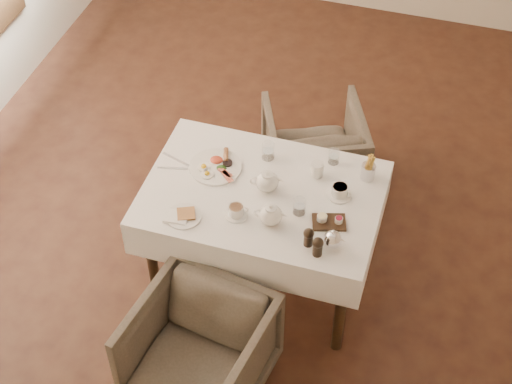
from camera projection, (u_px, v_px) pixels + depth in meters
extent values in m
plane|color=black|center=(278.00, 205.00, 5.19)|extent=(5.00, 5.00, 0.00)
cube|color=black|center=(262.00, 196.00, 4.25)|extent=(1.20, 0.80, 0.04)
cube|color=white|center=(262.00, 207.00, 4.31)|extent=(1.28, 0.88, 0.23)
cylinder|color=black|center=(194.00, 181.00, 4.85)|extent=(0.06, 0.06, 0.70)
cylinder|color=black|center=(366.00, 219.00, 4.63)|extent=(0.06, 0.06, 0.70)
cylinder|color=black|center=(153.00, 263.00, 4.40)|extent=(0.06, 0.06, 0.70)
cylinder|color=black|center=(341.00, 310.00, 4.18)|extent=(0.06, 0.06, 0.70)
imported|color=#453D33|center=(199.00, 352.00, 4.05)|extent=(0.76, 0.77, 0.61)
imported|color=#453D33|center=(314.00, 149.00, 5.15)|extent=(0.82, 0.83, 0.58)
cylinder|color=white|center=(216.00, 167.00, 4.35)|extent=(0.29, 0.29, 0.01)
ellipsoid|color=red|center=(216.00, 159.00, 4.37)|extent=(0.07, 0.07, 0.03)
cylinder|color=brown|center=(226.00, 155.00, 4.39)|extent=(0.06, 0.11, 0.03)
cylinder|color=black|center=(227.00, 163.00, 4.35)|extent=(0.05, 0.05, 0.02)
cube|color=#9D3324|center=(226.00, 175.00, 4.29)|extent=(0.10, 0.09, 0.01)
ellipsoid|color=#264C19|center=(221.00, 167.00, 4.33)|extent=(0.06, 0.05, 0.02)
cylinder|color=white|center=(184.00, 216.00, 4.09)|extent=(0.19, 0.19, 0.01)
cube|color=brown|center=(186.00, 214.00, 4.09)|extent=(0.12, 0.12, 0.01)
cube|color=white|center=(177.00, 217.00, 4.08)|extent=(0.13, 0.10, 0.02)
cylinder|color=white|center=(317.00, 169.00, 4.28)|extent=(0.08, 0.08, 0.08)
cylinder|color=white|center=(236.00, 214.00, 4.10)|extent=(0.13, 0.13, 0.01)
cylinder|color=white|center=(236.00, 210.00, 4.08)|extent=(0.10, 0.10, 0.05)
cylinder|color=#AD794E|center=(236.00, 207.00, 4.06)|extent=(0.07, 0.07, 0.00)
cylinder|color=white|center=(339.00, 195.00, 4.20)|extent=(0.14, 0.14, 0.01)
cylinder|color=white|center=(340.00, 190.00, 4.18)|extent=(0.11, 0.11, 0.06)
cylinder|color=#AD794E|center=(340.00, 187.00, 4.16)|extent=(0.08, 0.08, 0.00)
cylinder|color=silver|center=(268.00, 151.00, 4.38)|extent=(0.09, 0.09, 0.10)
cylinder|color=silver|center=(299.00, 206.00, 4.09)|extent=(0.08, 0.08, 0.09)
cylinder|color=silver|center=(334.00, 157.00, 4.35)|extent=(0.07, 0.07, 0.09)
cube|color=black|center=(329.00, 222.00, 4.06)|extent=(0.20, 0.16, 0.02)
cylinder|color=white|center=(322.00, 218.00, 4.05)|extent=(0.05, 0.05, 0.03)
cylinder|color=maroon|center=(339.00, 220.00, 4.04)|extent=(0.04, 0.04, 0.03)
cylinder|color=silver|center=(368.00, 172.00, 4.27)|extent=(0.08, 0.08, 0.09)
cube|color=silver|center=(177.00, 160.00, 4.39)|extent=(0.20, 0.08, 0.00)
cube|color=silver|center=(173.00, 168.00, 4.35)|extent=(0.17, 0.05, 0.00)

